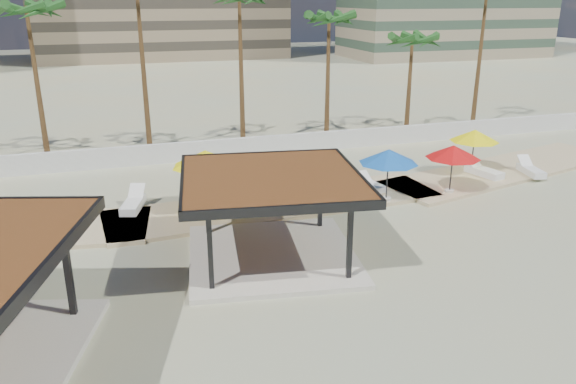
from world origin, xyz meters
The scene contains 16 objects.
ground centered at (0.00, 0.00, 0.00)m, with size 200.00×200.00×0.00m, color tan.
promenade centered at (2.00, 7.67, 0.06)m, with size 44.45×7.97×0.24m.
boundary_wall centered at (0.00, 16.00, 0.60)m, with size 56.00×0.30×1.20m, color silver.
pavilion_central centered at (0.19, 1.76, 1.98)m, with size 7.44×7.44×3.32m.
umbrella_b centered at (-1.29, 7.39, 2.53)m, with size 3.44×3.44×2.73m.
umbrella_c centered at (10.65, 5.90, 2.24)m, with size 3.14×3.14×2.39m.
umbrella_d centered at (7.07, 5.80, 2.34)m, with size 3.18×3.18×2.51m.
umbrella_e centered at (13.73, 8.54, 2.22)m, with size 3.02×3.02×2.37m.
lounger_a centered at (-4.59, 8.33, 0.39)m, with size 1.35×2.39×0.86m.
lounger_b centered at (7.14, 7.59, 0.35)m, with size 0.91×1.94×0.70m.
lounger_c centered at (13.96, 7.75, 0.39)m, with size 1.26×2.41×0.87m.
lounger_d centered at (16.60, 7.16, 0.38)m, with size 1.10×2.25×0.82m.
palm_c centered at (-9.00, 18.10, 8.42)m, with size 3.00×3.00×9.61m.
palm_e centered at (3.00, 18.40, 9.00)m, with size 3.00×3.00×10.22m.
palm_f centered at (9.00, 18.60, 7.78)m, with size 3.00×3.00×8.92m.
palm_g centered at (15.00, 18.20, 6.42)m, with size 3.00×3.00×7.48m.
Camera 1 is at (-5.13, -16.94, 9.47)m, focal length 35.00 mm.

